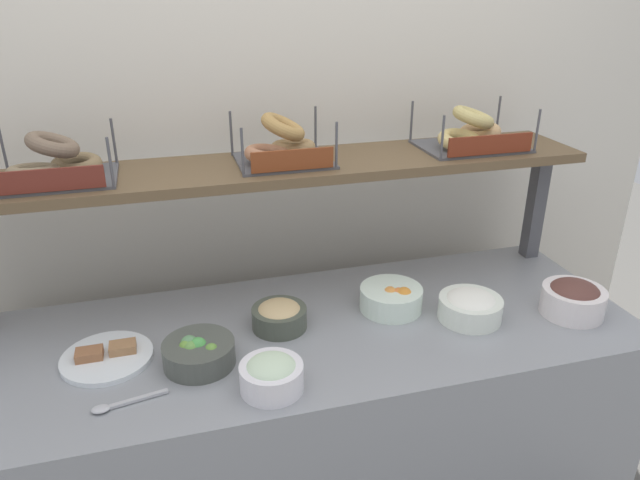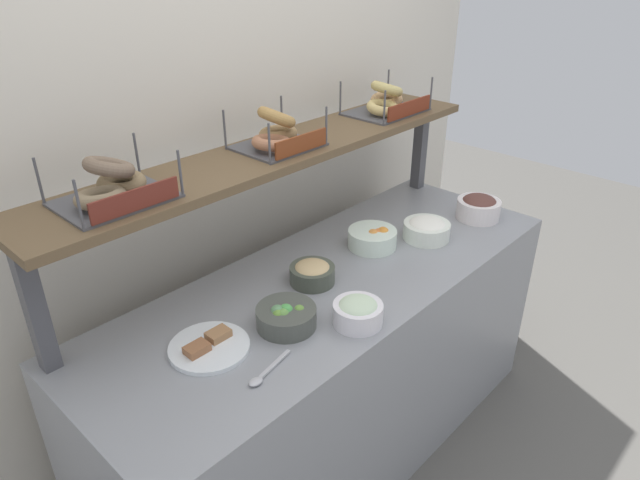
{
  "view_description": "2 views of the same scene",
  "coord_description": "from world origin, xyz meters",
  "px_view_note": "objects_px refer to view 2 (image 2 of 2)",
  "views": [
    {
      "loc": [
        -0.36,
        -1.42,
        1.79
      ],
      "look_at": [
        0.05,
        0.06,
        1.11
      ],
      "focal_mm": 33.0,
      "sensor_mm": 36.0,
      "label": 1
    },
    {
      "loc": [
        -1.32,
        -1.16,
        1.93
      ],
      "look_at": [
        -0.03,
        0.04,
        1.0
      ],
      "focal_mm": 31.79,
      "sensor_mm": 36.0,
      "label": 2
    }
  ],
  "objects_px": {
    "bowl_veggie_mix": "(286,316)",
    "bowl_cream_cheese": "(427,229)",
    "serving_spoon_near_plate": "(264,374)",
    "bagel_basket_everything": "(276,134)",
    "bowl_scallion_spread": "(358,312)",
    "bagel_basket_poppy": "(112,186)",
    "bowl_chocolate_spread": "(479,207)",
    "serving_plate_white": "(209,347)",
    "bowl_hummus": "(312,273)",
    "bagel_basket_plain": "(386,102)",
    "bowl_fruit_salad": "(373,238)"
  },
  "relations": [
    {
      "from": "bowl_veggie_mix",
      "to": "bowl_cream_cheese",
      "type": "height_order",
      "value": "bowl_cream_cheese"
    },
    {
      "from": "serving_spoon_near_plate",
      "to": "bagel_basket_everything",
      "type": "bearing_deg",
      "value": 42.85
    },
    {
      "from": "bowl_scallion_spread",
      "to": "bagel_basket_poppy",
      "type": "xyz_separation_m",
      "value": [
        -0.49,
        0.5,
        0.43
      ]
    },
    {
      "from": "bowl_scallion_spread",
      "to": "bowl_chocolate_spread",
      "type": "distance_m",
      "value": 0.96
    },
    {
      "from": "serving_plate_white",
      "to": "bowl_cream_cheese",
      "type": "bearing_deg",
      "value": -3.9
    },
    {
      "from": "bowl_chocolate_spread",
      "to": "bowl_hummus",
      "type": "bearing_deg",
      "value": 169.35
    },
    {
      "from": "bowl_scallion_spread",
      "to": "bagel_basket_everything",
      "type": "xyz_separation_m",
      "value": [
        0.15,
        0.51,
        0.43
      ]
    },
    {
      "from": "bowl_hummus",
      "to": "bagel_basket_poppy",
      "type": "xyz_separation_m",
      "value": [
        -0.56,
        0.23,
        0.44
      ]
    },
    {
      "from": "bowl_chocolate_spread",
      "to": "bagel_basket_everything",
      "type": "distance_m",
      "value": 1.0
    },
    {
      "from": "bowl_veggie_mix",
      "to": "bagel_basket_plain",
      "type": "xyz_separation_m",
      "value": [
        0.95,
        0.35,
        0.44
      ]
    },
    {
      "from": "bagel_basket_everything",
      "to": "bagel_basket_plain",
      "type": "distance_m",
      "value": 0.64
    },
    {
      "from": "bowl_chocolate_spread",
      "to": "bagel_basket_poppy",
      "type": "xyz_separation_m",
      "value": [
        -1.44,
        0.39,
        0.42
      ]
    },
    {
      "from": "bowl_chocolate_spread",
      "to": "bagel_basket_poppy",
      "type": "bearing_deg",
      "value": 164.72
    },
    {
      "from": "bagel_basket_everything",
      "to": "bowl_scallion_spread",
      "type": "bearing_deg",
      "value": -106.16
    },
    {
      "from": "bagel_basket_plain",
      "to": "serving_spoon_near_plate",
      "type": "bearing_deg",
      "value": -157.52
    },
    {
      "from": "bowl_fruit_salad",
      "to": "bagel_basket_plain",
      "type": "height_order",
      "value": "bagel_basket_plain"
    },
    {
      "from": "bowl_veggie_mix",
      "to": "serving_plate_white",
      "type": "relative_size",
      "value": 0.79
    },
    {
      "from": "bowl_hummus",
      "to": "bowl_chocolate_spread",
      "type": "distance_m",
      "value": 0.89
    },
    {
      "from": "bowl_cream_cheese",
      "to": "bagel_basket_plain",
      "type": "xyz_separation_m",
      "value": [
        0.14,
        0.34,
        0.43
      ]
    },
    {
      "from": "bowl_scallion_spread",
      "to": "bowl_hummus",
      "type": "bearing_deg",
      "value": 74.11
    },
    {
      "from": "bowl_scallion_spread",
      "to": "serving_plate_white",
      "type": "relative_size",
      "value": 0.66
    },
    {
      "from": "bowl_hummus",
      "to": "bagel_basket_everything",
      "type": "xyz_separation_m",
      "value": [
        0.07,
        0.24,
        0.44
      ]
    },
    {
      "from": "bowl_cream_cheese",
      "to": "serving_spoon_near_plate",
      "type": "xyz_separation_m",
      "value": [
        -1.01,
        -0.14,
        -0.04
      ]
    },
    {
      "from": "bowl_hummus",
      "to": "serving_plate_white",
      "type": "xyz_separation_m",
      "value": [
        -0.48,
        -0.04,
        -0.03
      ]
    },
    {
      "from": "bagel_basket_poppy",
      "to": "serving_plate_white",
      "type": "bearing_deg",
      "value": -73.02
    },
    {
      "from": "serving_plate_white",
      "to": "serving_spoon_near_plate",
      "type": "distance_m",
      "value": 0.21
    },
    {
      "from": "serving_plate_white",
      "to": "bagel_basket_poppy",
      "type": "distance_m",
      "value": 0.54
    },
    {
      "from": "bowl_scallion_spread",
      "to": "bagel_basket_everything",
      "type": "distance_m",
      "value": 0.69
    },
    {
      "from": "bowl_hummus",
      "to": "bowl_cream_cheese",
      "type": "bearing_deg",
      "value": -10.8
    },
    {
      "from": "bowl_scallion_spread",
      "to": "bowl_chocolate_spread",
      "type": "bearing_deg",
      "value": 6.55
    },
    {
      "from": "bowl_veggie_mix",
      "to": "serving_spoon_near_plate",
      "type": "distance_m",
      "value": 0.24
    },
    {
      "from": "bowl_cream_cheese",
      "to": "bowl_chocolate_spread",
      "type": "bearing_deg",
      "value": -10.38
    },
    {
      "from": "bowl_scallion_spread",
      "to": "bowl_chocolate_spread",
      "type": "height_order",
      "value": "bowl_chocolate_spread"
    },
    {
      "from": "bagel_basket_everything",
      "to": "bowl_chocolate_spread",
      "type": "bearing_deg",
      "value": -26.57
    },
    {
      "from": "bowl_chocolate_spread",
      "to": "bowl_fruit_salad",
      "type": "distance_m",
      "value": 0.55
    },
    {
      "from": "bowl_hummus",
      "to": "bagel_basket_everything",
      "type": "distance_m",
      "value": 0.51
    },
    {
      "from": "bowl_scallion_spread",
      "to": "bagel_basket_poppy",
      "type": "distance_m",
      "value": 0.82
    },
    {
      "from": "bowl_scallion_spread",
      "to": "bowl_cream_cheese",
      "type": "xyz_separation_m",
      "value": [
        0.64,
        0.17,
        -0.0
      ]
    },
    {
      "from": "bowl_fruit_salad",
      "to": "bagel_basket_plain",
      "type": "relative_size",
      "value": 0.57
    },
    {
      "from": "serving_spoon_near_plate",
      "to": "bowl_hummus",
      "type": "bearing_deg",
      "value": 28.4
    },
    {
      "from": "bowl_chocolate_spread",
      "to": "serving_spoon_near_plate",
      "type": "bearing_deg",
      "value": -176.67
    },
    {
      "from": "serving_plate_white",
      "to": "bagel_basket_everything",
      "type": "relative_size",
      "value": 0.86
    },
    {
      "from": "bowl_cream_cheese",
      "to": "bagel_basket_everything",
      "type": "bearing_deg",
      "value": 144.89
    },
    {
      "from": "bagel_basket_everything",
      "to": "bowl_fruit_salad",
      "type": "bearing_deg",
      "value": -38.8
    },
    {
      "from": "bowl_hummus",
      "to": "bowl_cream_cheese",
      "type": "xyz_separation_m",
      "value": [
        0.56,
        -0.11,
        0.0
      ]
    },
    {
      "from": "bowl_scallion_spread",
      "to": "bagel_basket_plain",
      "type": "relative_size",
      "value": 0.47
    },
    {
      "from": "bowl_veggie_mix",
      "to": "bowl_cream_cheese",
      "type": "distance_m",
      "value": 0.81
    },
    {
      "from": "bowl_cream_cheese",
      "to": "bagel_basket_everything",
      "type": "distance_m",
      "value": 0.74
    },
    {
      "from": "bowl_chocolate_spread",
      "to": "bagel_basket_plain",
      "type": "distance_m",
      "value": 0.61
    },
    {
      "from": "serving_spoon_near_plate",
      "to": "bowl_cream_cheese",
      "type": "bearing_deg",
      "value": 7.6
    }
  ]
}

